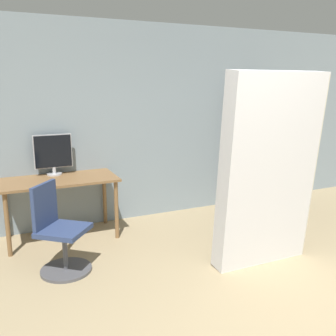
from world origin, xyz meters
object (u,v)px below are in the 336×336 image
at_px(monitor, 53,153).
at_px(bookshelf, 246,149).
at_px(office_chair, 59,237).
at_px(mattress_near, 269,172).

bearing_deg(monitor, bookshelf, -0.13).
xyz_separation_m(monitor, bookshelf, (2.92, -0.01, -0.16)).
bearing_deg(monitor, office_chair, -96.68).
bearing_deg(bookshelf, monitor, 179.87).
xyz_separation_m(office_chair, mattress_near, (2.02, -0.72, 0.64)).
distance_m(monitor, bookshelf, 2.92).
distance_m(office_chair, mattress_near, 2.24).
distance_m(monitor, office_chair, 1.29).
bearing_deg(mattress_near, monitor, 136.12).
relative_size(monitor, bookshelf, 0.28).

